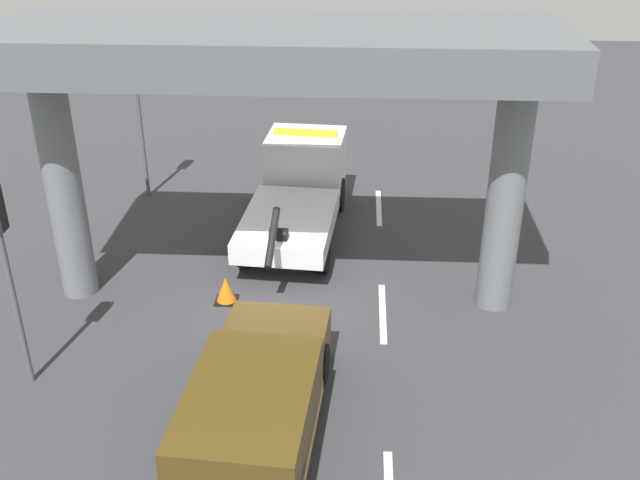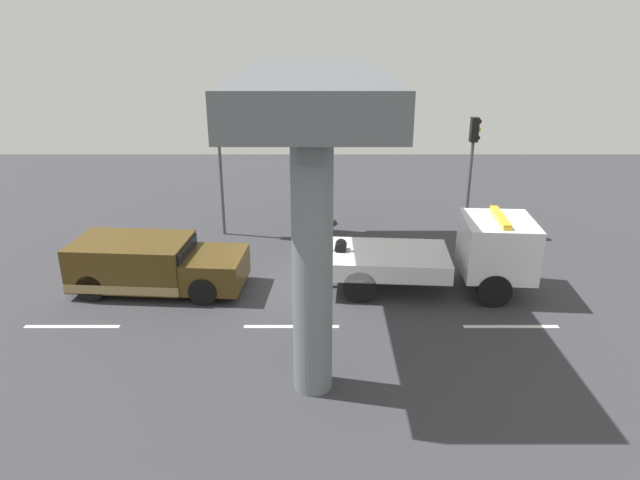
% 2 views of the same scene
% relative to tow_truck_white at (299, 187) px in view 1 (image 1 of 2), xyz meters
% --- Properties ---
extents(ground_plane, '(60.00, 40.00, 0.10)m').
position_rel_tow_truck_white_xyz_m(ground_plane, '(-4.73, 0.06, -1.25)').
color(ground_plane, '#38383D').
extents(lane_stripe_mid, '(2.60, 0.16, 0.01)m').
position_rel_tow_truck_white_xyz_m(lane_stripe_mid, '(-4.73, -2.39, -1.20)').
color(lane_stripe_mid, silver).
rests_on(lane_stripe_mid, ground).
extents(lane_stripe_east, '(2.60, 0.16, 0.01)m').
position_rel_tow_truck_white_xyz_m(lane_stripe_east, '(1.27, -2.39, -1.20)').
color(lane_stripe_east, silver).
rests_on(lane_stripe_east, ground).
extents(tow_truck_white, '(7.32, 2.82, 2.46)m').
position_rel_tow_truck_white_xyz_m(tow_truck_white, '(0.00, 0.00, 0.00)').
color(tow_truck_white, white).
rests_on(tow_truck_white, ground).
extents(towed_van_green, '(5.34, 2.55, 1.58)m').
position_rel_tow_truck_white_xyz_m(towed_van_green, '(-9.16, 0.06, -0.42)').
color(towed_van_green, '#4C3814').
rests_on(towed_van_green, ground).
extents(overpass_structure, '(3.60, 12.34, 6.64)m').
position_rel_tow_truck_white_xyz_m(overpass_structure, '(-4.11, 0.06, 4.40)').
color(overpass_structure, slate).
rests_on(overpass_structure, ground).
extents(traffic_light_near, '(0.39, 0.32, 4.46)m').
position_rel_tow_truck_white_xyz_m(traffic_light_near, '(-7.71, 5.04, 2.04)').
color(traffic_light_near, '#515456').
rests_on(traffic_light_near, ground).
extents(traffic_light_far, '(0.39, 0.32, 4.56)m').
position_rel_tow_truck_white_xyz_m(traffic_light_far, '(1.79, 5.04, 2.11)').
color(traffic_light_far, '#515456').
rests_on(traffic_light_far, ground).
extents(traffic_cone_orange, '(0.55, 0.55, 0.66)m').
position_rel_tow_truck_white_xyz_m(traffic_cone_orange, '(-4.40, 1.47, -0.89)').
color(traffic_cone_orange, orange).
rests_on(traffic_cone_orange, ground).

